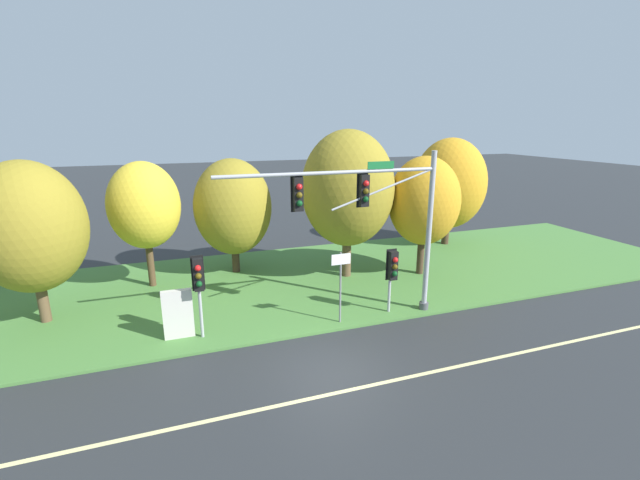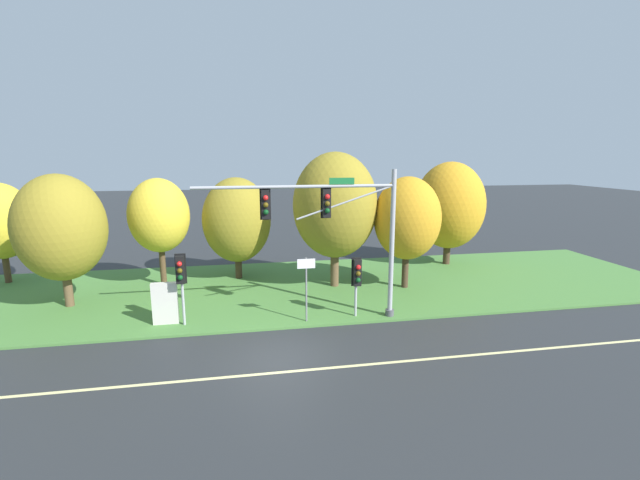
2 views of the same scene
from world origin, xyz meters
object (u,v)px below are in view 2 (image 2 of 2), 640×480
Objects in this scene: route_sign_post at (306,281)px; tree_furthest_back at (449,206)px; traffic_signal_mast at (338,221)px; tree_left_of_mast at (61,228)px; tree_right_far at (407,219)px; pedestrian_signal_further_along at (181,274)px; tree_behind_signpost at (159,216)px; pedestrian_signal_near_kerb at (357,276)px; tree_mid_verge at (237,220)px; info_kiosk at (165,304)px; tree_tall_centre at (335,206)px; tree_nearest_road at (0,221)px.

tree_furthest_back reaches higher than route_sign_post.
traffic_signal_mast reaches higher than tree_left_of_mast.
pedestrian_signal_further_along is at bearing -162.83° from tree_right_far.
traffic_signal_mast is at bearing -38.35° from tree_behind_signpost.
pedestrian_signal_further_along is 0.52× the size of tree_right_far.
route_sign_post is at bearing -178.15° from pedestrian_signal_near_kerb.
tree_behind_signpost is at bearing -174.92° from tree_furthest_back.
pedestrian_signal_further_along is 0.47× the size of tree_furthest_back.
route_sign_post is 0.48× the size of tree_mid_verge.
pedestrian_signal_near_kerb is 8.66m from info_kiosk.
tree_tall_centre reaches higher than pedestrian_signal_near_kerb.
pedestrian_signal_near_kerb is at bearing -16.41° from tree_left_of_mast.
traffic_signal_mast is 8.90m from tree_mid_verge.
traffic_signal_mast is at bearing -173.62° from pedestrian_signal_near_kerb.
info_kiosk is (-6.21, 0.84, -0.96)m from route_sign_post.
tree_furthest_back reaches higher than traffic_signal_mast.
tree_mid_verge is at bearing 158.88° from tree_right_far.
traffic_signal_mast reaches higher than tree_right_far.
tree_right_far is at bearing 39.99° from traffic_signal_mast.
tree_nearest_road is (-16.44, 9.07, 1.74)m from route_sign_post.
tree_tall_centre reaches higher than tree_nearest_road.
traffic_signal_mast is 1.28× the size of tree_furthest_back.
tree_tall_centre is 1.09× the size of tree_furthest_back.
pedestrian_signal_near_kerb is at bearing -2.48° from pedestrian_signal_further_along.
pedestrian_signal_further_along is 18.40m from tree_furthest_back.
tree_mid_verge is at bearing 71.89° from pedestrian_signal_further_along.
route_sign_post is (5.40, -0.41, -0.46)m from pedestrian_signal_further_along.
tree_nearest_road is 27.49m from tree_furthest_back.
pedestrian_signal_near_kerb is at bearing 6.38° from traffic_signal_mast.
pedestrian_signal_near_kerb is 5.58m from tree_tall_centre.
tree_left_of_mast reaches higher than tree_behind_signpost.
pedestrian_signal_further_along is at bearing -31.88° from tree_left_of_mast.
tree_left_of_mast reaches higher than tree_nearest_road.
tree_left_of_mast is (5.10, -4.96, 0.30)m from tree_nearest_road.
info_kiosk is (-0.81, 0.42, -1.43)m from pedestrian_signal_further_along.
tree_right_far is 6.58m from tree_furthest_back.
traffic_signal_mast is 13.45m from tree_left_of_mast.
tree_tall_centre reaches higher than pedestrian_signal_further_along.
tree_furthest_back reaches higher than tree_mid_verge.
pedestrian_signal_near_kerb is 20.90m from tree_nearest_road.
tree_behind_signpost is 6.89m from info_kiosk.
tree_nearest_road is 13.47m from tree_mid_verge.
pedestrian_signal_further_along is 12.29m from tree_right_far.
tree_furthest_back reaches higher than info_kiosk.
info_kiosk is (-7.65, 0.86, -3.60)m from traffic_signal_mast.
tree_right_far reaches higher than info_kiosk.
pedestrian_signal_near_kerb is 0.46× the size of tree_behind_signpost.
tree_behind_signpost reaches higher than info_kiosk.
tree_nearest_road is 0.96× the size of tree_mid_verge.
pedestrian_signal_near_kerb is 12.29m from tree_furthest_back.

